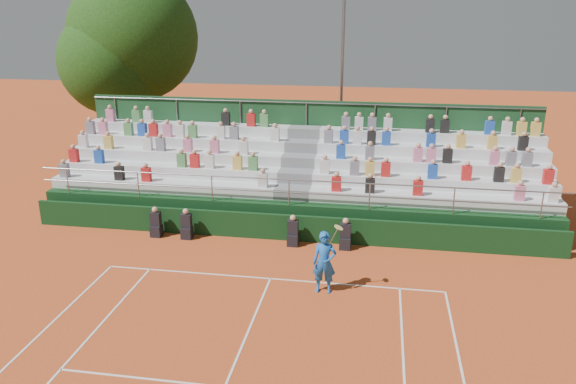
% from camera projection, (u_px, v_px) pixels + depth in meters
% --- Properties ---
extents(ground, '(90.00, 90.00, 0.00)m').
position_uv_depth(ground, '(270.00, 279.00, 18.10)').
color(ground, '#C64F21').
rests_on(ground, ground).
extents(courtside_wall, '(20.00, 0.15, 1.00)m').
position_uv_depth(courtside_wall, '(287.00, 227.00, 20.93)').
color(courtside_wall, black).
rests_on(courtside_wall, ground).
extents(line_officials, '(7.57, 0.40, 1.19)m').
position_uv_depth(line_officials, '(244.00, 230.00, 20.76)').
color(line_officials, black).
rests_on(line_officials, ground).
extents(grandstand, '(20.00, 5.20, 4.40)m').
position_uv_depth(grandstand, '(299.00, 186.00, 23.78)').
color(grandstand, black).
rests_on(grandstand, ground).
extents(tennis_player, '(0.90, 0.50, 2.22)m').
position_uv_depth(tennis_player, '(324.00, 262.00, 16.99)').
color(tennis_player, blue).
rests_on(tennis_player, ground).
extents(tree_west, '(5.75, 5.75, 8.32)m').
position_uv_depth(tree_west, '(113.00, 62.00, 30.45)').
color(tree_west, '#362213').
rests_on(tree_west, ground).
extents(tree_east, '(7.04, 7.04, 10.24)m').
position_uv_depth(tree_east, '(133.00, 37.00, 30.79)').
color(tree_east, '#362213').
rests_on(tree_east, ground).
extents(floodlight_mast, '(0.60, 0.25, 9.13)m').
position_uv_depth(floodlight_mast, '(342.00, 70.00, 28.51)').
color(floodlight_mast, gray).
rests_on(floodlight_mast, ground).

